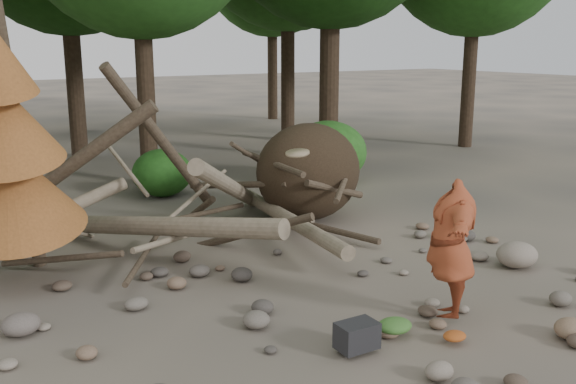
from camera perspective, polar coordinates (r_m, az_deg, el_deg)
ground at (r=8.50m, az=3.23°, el=-11.53°), size 120.00×120.00×0.00m
deadfall_pile at (r=12.65m, az=-0.22°, el=1.31°), size 8.55×5.24×3.30m
dead_conifer at (r=9.87m, az=-23.66°, el=3.69°), size 2.06×2.16×4.35m
bush_mid at (r=15.35m, az=-11.13°, el=1.69°), size 1.40×1.40×1.12m
bush_right at (r=16.56m, az=3.57°, el=3.58°), size 2.00×2.00×1.60m
frisbee_thrower at (r=8.45m, az=14.31°, el=-4.87°), size 3.24×1.98×2.31m
backpack at (r=7.72m, az=6.13°, el=-12.97°), size 0.48×0.33×0.32m
cloth_green at (r=8.22m, az=9.45°, el=-11.95°), size 0.45×0.38×0.17m
cloth_orange at (r=8.17m, az=14.57°, el=-12.60°), size 0.30×0.25×0.11m
boulder_front_right at (r=8.74m, az=23.87°, el=-11.05°), size 0.43×0.39×0.26m
boulder_mid_right at (r=11.03m, az=19.69°, el=-5.27°), size 0.69×0.62×0.41m
boulder_mid_left at (r=8.76m, az=-22.66°, el=-10.80°), size 0.47×0.43×0.28m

